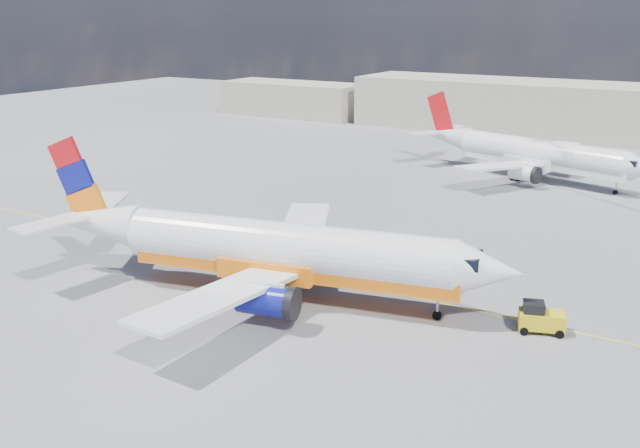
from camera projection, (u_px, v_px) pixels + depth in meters
The scene contains 8 objects.
ground at pixel (269, 284), 50.38m from camera, with size 240.00×240.00×0.00m, color slate.
taxi_line at pixel (292, 271), 52.84m from camera, with size 70.00×0.15×0.01m, color yellow.
terminal_main at pixel (578, 110), 108.31m from camera, with size 70.00×14.00×8.00m, color #ABA393.
terminal_annex at pixel (293, 99), 130.85m from camera, with size 26.00×10.00×6.00m, color #ABA393.
main_jet at pixel (272, 249), 47.09m from camera, with size 33.69×25.97×10.17m.
second_jet at pixel (533, 154), 80.79m from camera, with size 29.77×22.72×9.00m.
gse_tug at pixel (540, 318), 42.63m from camera, with size 2.96×2.38×1.88m.
traffic_cone at pixel (344, 280), 50.19m from camera, with size 0.44×0.44×0.61m.
Camera 1 is at (27.36, -38.44, 18.52)m, focal length 40.00 mm.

